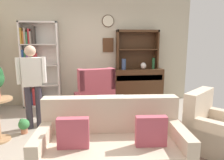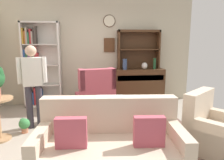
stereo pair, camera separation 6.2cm
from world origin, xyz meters
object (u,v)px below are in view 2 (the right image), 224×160
(vase_tall, at_px, (125,64))
(potted_plant_small, at_px, (24,124))
(person_reading, at_px, (33,81))
(armchair_floral, at_px, (214,132))
(coffee_table, at_px, (113,118))
(sideboard_hutch, at_px, (138,44))
(couch_floral, at_px, (110,148))
(sideboard, at_px, (139,84))
(bottle_wine, at_px, (155,64))
(bookshelf, at_px, (38,65))
(vase_round, at_px, (145,66))
(wingback_chair, at_px, (95,97))
(book_stack, at_px, (107,112))

(vase_tall, xyz_separation_m, potted_plant_small, (-2.12, -1.49, -0.90))
(person_reading, bearing_deg, armchair_floral, -23.24)
(coffee_table, bearing_deg, sideboard_hutch, 65.52)
(person_reading, bearing_deg, couch_floral, -50.84)
(sideboard, distance_m, armchair_floral, 2.62)
(sideboard_hutch, bearing_deg, person_reading, -148.71)
(couch_floral, height_order, coffee_table, couch_floral)
(vase_tall, distance_m, bottle_wine, 0.78)
(bookshelf, height_order, potted_plant_small, bookshelf)
(potted_plant_small, bearing_deg, vase_round, 29.63)
(vase_tall, bearing_deg, sideboard_hutch, 25.89)
(bookshelf, relative_size, armchair_floral, 1.95)
(armchair_floral, bearing_deg, bookshelf, 139.21)
(wingback_chair, relative_size, coffee_table, 1.31)
(armchair_floral, height_order, wingback_chair, wingback_chair)
(vase_tall, height_order, wingback_chair, vase_tall)
(sideboard_hutch, xyz_separation_m, vase_round, (0.13, -0.18, -0.55))
(wingback_chair, relative_size, potted_plant_small, 3.95)
(vase_tall, distance_m, vase_round, 0.52)
(bookshelf, relative_size, sideboard, 1.62)
(sideboard, xyz_separation_m, sideboard_hutch, (0.00, 0.11, 1.05))
(armchair_floral, bearing_deg, coffee_table, 157.64)
(sideboard_hutch, distance_m, bottle_wine, 0.66)
(potted_plant_small, distance_m, coffee_table, 1.63)
(vase_round, relative_size, bottle_wine, 0.60)
(armchair_floral, relative_size, wingback_chair, 1.03)
(potted_plant_small, bearing_deg, book_stack, -13.58)
(bookshelf, bearing_deg, wingback_chair, -28.76)
(coffee_table, bearing_deg, person_reading, 155.88)
(wingback_chair, distance_m, book_stack, 1.26)
(vase_round, height_order, couch_floral, vase_round)
(bookshelf, xyz_separation_m, bottle_wine, (2.94, -0.17, 0.02))
(person_reading, bearing_deg, sideboard_hutch, 31.29)
(bookshelf, bearing_deg, couch_floral, -63.88)
(couch_floral, xyz_separation_m, book_stack, (0.06, 0.96, 0.13))
(sideboard, relative_size, vase_tall, 4.78)
(sideboard_hutch, relative_size, bottle_wine, 3.88)
(couch_floral, relative_size, person_reading, 1.20)
(sideboard, distance_m, person_reading, 2.74)
(sideboard, bearing_deg, potted_plant_small, -148.00)
(vase_round, height_order, person_reading, person_reading)
(book_stack, bearing_deg, bookshelf, 127.03)
(couch_floral, distance_m, person_reading, 2.08)
(bottle_wine, xyz_separation_m, person_reading, (-2.75, -1.24, -0.15))
(bookshelf, height_order, couch_floral, bookshelf)
(sideboard, bearing_deg, vase_round, -27.17)
(potted_plant_small, relative_size, coffee_table, 0.33)
(armchair_floral, bearing_deg, couch_floral, -168.98)
(sideboard_hutch, distance_m, vase_tall, 0.66)
(wingback_chair, bearing_deg, vase_round, 24.93)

